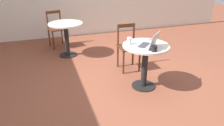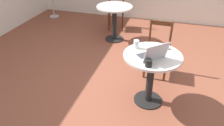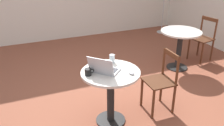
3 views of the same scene
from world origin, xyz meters
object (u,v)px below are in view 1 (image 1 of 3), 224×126
Objects in this scene: chair_mid_right at (56,29)px; chair_near_right at (128,47)px; mouse at (149,39)px; mug at (154,49)px; cafe_table_near at (145,56)px; laptop at (148,44)px; cafe_table_mid at (66,32)px; drinking_glass at (129,41)px.

chair_near_right is at bearing -145.75° from chair_mid_right.
mug is at bearing 161.08° from mouse.
cafe_table_near is 1.73× the size of laptop.
chair_near_right reaches higher than cafe_table_mid.
cafe_table_mid is 6.67× the size of drinking_glass.
chair_mid_right is 7.81× the size of drinking_glass.
drinking_glass is at bearing 103.37° from mouse.
drinking_glass is (0.12, 0.24, 0.25)m from cafe_table_near.
cafe_table_mid is 6.36× the size of mug.
chair_near_right is at bearing -0.75° from cafe_table_near.
mug reaches higher than cafe_table_near.
mouse is at bearing -18.92° from mug.
laptop is (-1.92, -1.03, 0.24)m from cafe_table_mid.
chair_mid_right reaches higher than mouse.
drinking_glass is (-2.42, -0.96, 0.36)m from chair_mid_right.
laptop is (-2.62, -1.19, 0.35)m from chair_mid_right.
mouse is at bearing -149.76° from chair_mid_right.
chair_mid_right is 2.03× the size of laptop.
mug is at bearing -154.27° from cafe_table_mid.
mouse is 0.88× the size of drinking_glass.
chair_mid_right is (0.70, 0.16, -0.11)m from cafe_table_mid.
chair_near_right is 0.65m from mouse.
chair_near_right is 8.86× the size of mouse.
mouse reaches higher than cafe_table_mid.
laptop reaches higher than cafe_table_mid.
cafe_table_near is at bearing -154.72° from chair_mid_right.
chair_mid_right is (2.54, 1.20, -0.11)m from cafe_table_near.
chair_near_right is 0.92m from laptop.
drinking_glass reaches higher than cafe_table_near.
mug reaches higher than cafe_table_mid.
chair_mid_right is 2.71m from mouse.
cafe_table_mid is at bearing 29.43° from cafe_table_near.
cafe_table_mid is at bearing 36.30° from mouse.
drinking_glass is at bearing 48.97° from laptop.
chair_near_right is 2.03× the size of laptop.
chair_mid_right reaches higher than cafe_table_near.
cafe_table_near is 0.85× the size of chair_near_right.
mug is at bearing 178.73° from chair_near_right.
chair_near_right is at bearing -135.77° from cafe_table_mid.
chair_mid_right is at bearing 24.37° from laptop.
mug is at bearing 177.33° from cafe_table_near.
cafe_table_near is 0.26m from laptop.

